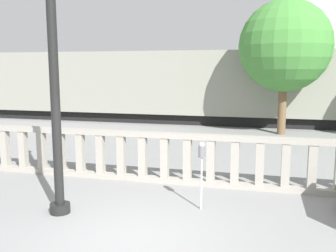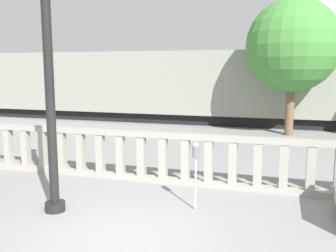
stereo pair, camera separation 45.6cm
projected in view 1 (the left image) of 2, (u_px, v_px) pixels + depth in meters
ground_plane at (132, 239)px, 6.56m from camera, size 160.00×160.00×0.00m
balustrade at (176, 158)px, 9.67m from camera, size 15.72×0.24×1.34m
lamppost at (55, 87)px, 7.38m from camera, size 0.41×0.41×5.39m
parking_meter at (202, 157)px, 7.81m from camera, size 0.14×0.14×1.46m
train_near at (175, 85)px, 21.02m from camera, size 27.55×3.20×4.49m
train_far at (202, 79)px, 37.31m from camera, size 26.80×2.80×4.22m
tree_left at (285, 46)px, 16.52m from camera, size 4.07×4.07×6.00m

